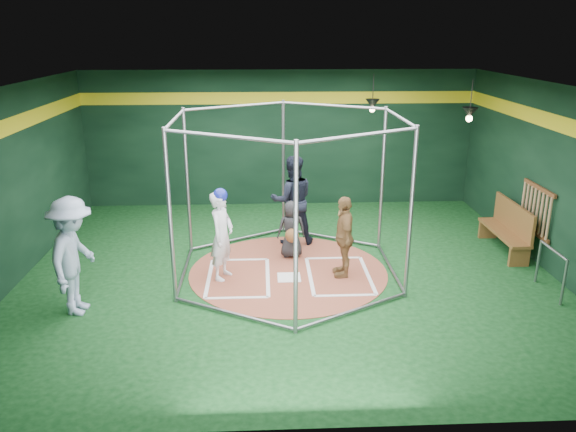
{
  "coord_description": "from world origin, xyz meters",
  "views": [
    {
      "loc": [
        -0.48,
        -9.92,
        4.42
      ],
      "look_at": [
        0.0,
        0.1,
        1.1
      ],
      "focal_mm": 35.0,
      "sensor_mm": 36.0,
      "label": 1
    }
  ],
  "objects_px": {
    "umpire": "(292,200)",
    "visitor_leopard": "(344,236)",
    "batter_figure": "(222,234)",
    "dugout_bench": "(508,227)"
  },
  "relations": [
    {
      "from": "visitor_leopard",
      "to": "umpire",
      "type": "relative_size",
      "value": 0.8
    },
    {
      "from": "umpire",
      "to": "dugout_bench",
      "type": "relative_size",
      "value": 1.07
    },
    {
      "from": "umpire",
      "to": "batter_figure",
      "type": "bearing_deg",
      "value": 45.84
    },
    {
      "from": "umpire",
      "to": "dugout_bench",
      "type": "bearing_deg",
      "value": 165.54
    },
    {
      "from": "batter_figure",
      "to": "visitor_leopard",
      "type": "distance_m",
      "value": 2.26
    },
    {
      "from": "umpire",
      "to": "visitor_leopard",
      "type": "bearing_deg",
      "value": 110.68
    },
    {
      "from": "batter_figure",
      "to": "dugout_bench",
      "type": "distance_m",
      "value": 5.97
    },
    {
      "from": "batter_figure",
      "to": "dugout_bench",
      "type": "relative_size",
      "value": 0.97
    },
    {
      "from": "visitor_leopard",
      "to": "dugout_bench",
      "type": "xyz_separation_m",
      "value": [
        3.6,
        1.06,
        -0.25
      ]
    },
    {
      "from": "visitor_leopard",
      "to": "umpire",
      "type": "xyz_separation_m",
      "value": [
        -0.87,
        1.74,
        0.19
      ]
    }
  ]
}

